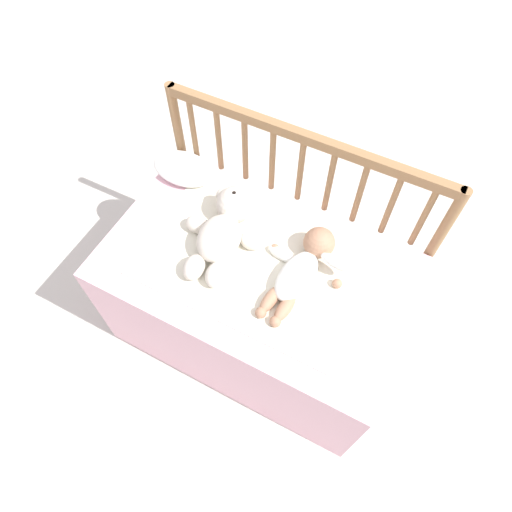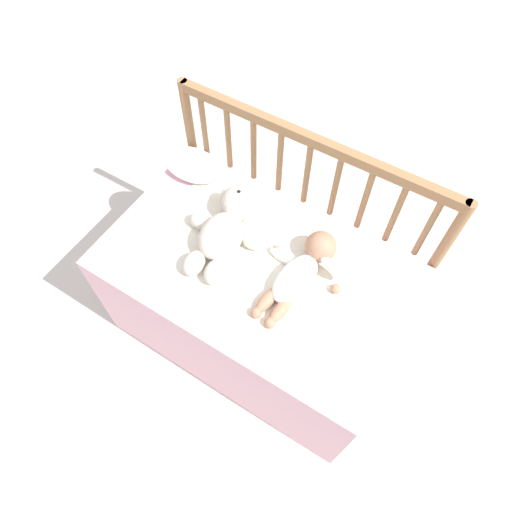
# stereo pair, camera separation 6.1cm
# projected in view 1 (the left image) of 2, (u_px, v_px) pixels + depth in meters

# --- Properties ---
(ground_plane) EXTENTS (12.00, 12.00, 0.00)m
(ground_plane) POSITION_uv_depth(u_px,v_px,m) (256.00, 329.00, 2.01)
(ground_plane) COLOR silver
(crib_mattress) EXTENTS (1.06, 0.63, 0.54)m
(crib_mattress) POSITION_uv_depth(u_px,v_px,m) (256.00, 301.00, 1.78)
(crib_mattress) COLOR #EDB7C6
(crib_mattress) RESTS_ON ground_plane
(crib_rail) EXTENTS (1.06, 0.04, 0.86)m
(crib_rail) POSITION_uv_depth(u_px,v_px,m) (299.00, 187.00, 1.66)
(crib_rail) COLOR #997047
(crib_rail) RESTS_ON ground_plane
(blanket) EXTENTS (0.78, 0.49, 0.01)m
(blanket) POSITION_uv_depth(u_px,v_px,m) (257.00, 263.00, 1.55)
(blanket) COLOR silver
(blanket) RESTS_ON crib_mattress
(teddy_bear) EXTENTS (0.30, 0.39, 0.14)m
(teddy_bear) POSITION_uv_depth(u_px,v_px,m) (224.00, 228.00, 1.57)
(teddy_bear) COLOR silver
(teddy_bear) RESTS_ON crib_mattress
(baby) EXTENTS (0.30, 0.39, 0.11)m
(baby) POSITION_uv_depth(u_px,v_px,m) (303.00, 267.00, 1.50)
(baby) COLOR white
(baby) RESTS_ON crib_mattress
(small_pillow) EXTENTS (0.25, 0.16, 0.06)m
(small_pillow) POSITION_uv_depth(u_px,v_px,m) (184.00, 168.00, 1.75)
(small_pillow) COLOR white
(small_pillow) RESTS_ON crib_mattress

